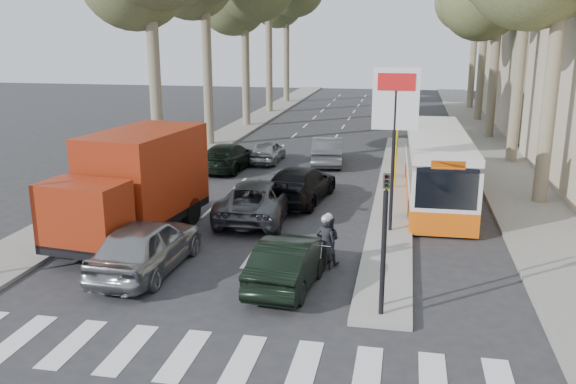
% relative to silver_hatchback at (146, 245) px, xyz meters
% --- Properties ---
extents(ground, '(120.00, 120.00, 0.00)m').
position_rel_silver_hatchback_xyz_m(ground, '(3.50, -0.29, -0.79)').
color(ground, '#28282B').
rests_on(ground, ground).
extents(sidewalk_right, '(3.20, 70.00, 0.12)m').
position_rel_silver_hatchback_xyz_m(sidewalk_right, '(12.10, 24.71, -0.73)').
color(sidewalk_right, gray).
rests_on(sidewalk_right, ground).
extents(median_left, '(2.40, 64.00, 0.12)m').
position_rel_silver_hatchback_xyz_m(median_left, '(-4.50, 27.71, -0.73)').
color(median_left, gray).
rests_on(median_left, ground).
extents(traffic_island, '(1.50, 26.00, 0.16)m').
position_rel_silver_hatchback_xyz_m(traffic_island, '(6.75, 10.71, -0.71)').
color(traffic_island, gray).
rests_on(traffic_island, ground).
extents(billboard, '(1.50, 12.10, 5.60)m').
position_rel_silver_hatchback_xyz_m(billboard, '(6.75, 4.70, 2.91)').
color(billboard, yellow).
rests_on(billboard, ground).
extents(traffic_light_island, '(0.16, 0.41, 3.60)m').
position_rel_silver_hatchback_xyz_m(traffic_light_island, '(6.75, -1.79, 1.70)').
color(traffic_light_island, black).
rests_on(traffic_light_island, ground).
extents(silver_hatchback, '(2.04, 4.70, 1.58)m').
position_rel_silver_hatchback_xyz_m(silver_hatchback, '(0.00, 0.00, 0.00)').
color(silver_hatchback, '#929599').
rests_on(silver_hatchback, ground).
extents(dark_hatchback, '(1.79, 4.20, 1.35)m').
position_rel_silver_hatchback_xyz_m(dark_hatchback, '(4.20, -0.12, -0.12)').
color(dark_hatchback, black).
rests_on(dark_hatchback, ground).
extents(queue_car_a, '(2.54, 5.25, 1.44)m').
position_rel_silver_hatchback_xyz_m(queue_car_a, '(1.88, 5.71, -0.07)').
color(queue_car_a, '#44454A').
rests_on(queue_car_a, ground).
extents(queue_car_b, '(2.67, 5.26, 1.46)m').
position_rel_silver_hatchback_xyz_m(queue_car_b, '(3.00, 8.18, -0.06)').
color(queue_car_b, black).
rests_on(queue_car_b, ground).
extents(queue_car_c, '(1.45, 3.51, 1.19)m').
position_rel_silver_hatchback_xyz_m(queue_car_c, '(0.00, 15.46, -0.19)').
color(queue_car_c, gray).
rests_on(queue_car_c, ground).
extents(queue_car_d, '(2.00, 4.50, 1.43)m').
position_rel_silver_hatchback_xyz_m(queue_car_d, '(3.15, 15.62, -0.07)').
color(queue_car_d, '#54575D').
rests_on(queue_car_d, ground).
extents(queue_car_e, '(2.31, 4.78, 1.34)m').
position_rel_silver_hatchback_xyz_m(queue_car_e, '(-1.51, 13.35, -0.12)').
color(queue_car_e, black).
rests_on(queue_car_e, ground).
extents(red_truck, '(3.22, 6.82, 3.51)m').
position_rel_silver_hatchback_xyz_m(red_truck, '(-1.60, 2.84, 1.07)').
color(red_truck, black).
rests_on(red_truck, ground).
extents(city_bus, '(2.52, 10.52, 2.76)m').
position_rel_silver_hatchback_xyz_m(city_bus, '(8.40, 9.72, 0.66)').
color(city_bus, '#E75A0C').
rests_on(city_bus, ground).
extents(motorcycle, '(0.74, 1.96, 1.67)m').
position_rel_silver_hatchback_xyz_m(motorcycle, '(5.02, 1.29, -0.03)').
color(motorcycle, black).
rests_on(motorcycle, ground).
extents(pedestrian_far, '(1.13, 1.02, 1.64)m').
position_rel_silver_hatchback_xyz_m(pedestrian_far, '(13.50, 13.35, 0.15)').
color(pedestrian_far, '#675B4D').
rests_on(pedestrian_far, sidewalk_right).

